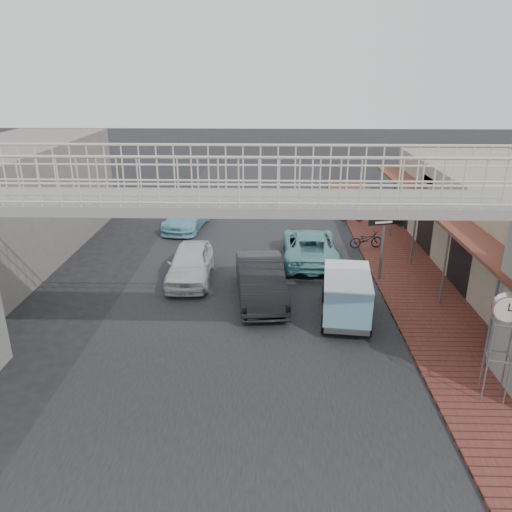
# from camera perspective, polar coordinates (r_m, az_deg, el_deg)

# --- Properties ---
(ground) EXTENTS (120.00, 120.00, 0.00)m
(ground) POSITION_cam_1_polar(r_m,az_deg,el_deg) (17.55, -0.80, -6.93)
(ground) COLOR black
(ground) RESTS_ON ground
(road_strip) EXTENTS (10.00, 60.00, 0.01)m
(road_strip) POSITION_cam_1_polar(r_m,az_deg,el_deg) (17.55, -0.80, -6.92)
(road_strip) COLOR black
(road_strip) RESTS_ON ground
(sidewalk) EXTENTS (3.00, 40.00, 0.10)m
(sidewalk) POSITION_cam_1_polar(r_m,az_deg,el_deg) (21.06, 17.53, -2.95)
(sidewalk) COLOR brown
(sidewalk) RESTS_ON ground
(footbridge) EXTENTS (16.40, 2.40, 6.34)m
(footbridge) POSITION_cam_1_polar(r_m,az_deg,el_deg) (12.58, -1.60, -2.46)
(footbridge) COLOR gray
(footbridge) RESTS_ON ground
(building_far_left) EXTENTS (5.00, 14.00, 5.00)m
(building_far_left) POSITION_cam_1_polar(r_m,az_deg,el_deg) (25.15, -26.27, 5.53)
(building_far_left) COLOR gray
(building_far_left) RESTS_ON ground
(white_hatchback) EXTENTS (1.76, 4.21, 1.43)m
(white_hatchback) POSITION_cam_1_polar(r_m,az_deg,el_deg) (20.43, -7.53, -0.84)
(white_hatchback) COLOR silver
(white_hatchback) RESTS_ON ground
(dark_sedan) EXTENTS (2.16, 4.89, 1.56)m
(dark_sedan) POSITION_cam_1_polar(r_m,az_deg,el_deg) (18.50, 0.52, -2.75)
(dark_sedan) COLOR black
(dark_sedan) RESTS_ON ground
(angkot_curb) EXTENTS (2.46, 5.15, 1.42)m
(angkot_curb) POSITION_cam_1_polar(r_m,az_deg,el_deg) (22.40, 6.16, 1.14)
(angkot_curb) COLOR #67ACB3
(angkot_curb) RESTS_ON ground
(angkot_far) EXTENTS (2.40, 4.74, 1.32)m
(angkot_far) POSITION_cam_1_polar(r_m,az_deg,el_deg) (27.38, -7.87, 4.55)
(angkot_far) COLOR #78B9D0
(angkot_far) RESTS_ON ground
(angkot_van) EXTENTS (1.93, 3.62, 1.70)m
(angkot_van) POSITION_cam_1_polar(r_m,az_deg,el_deg) (17.25, 10.30, -3.81)
(angkot_van) COLOR black
(angkot_van) RESTS_ON ground
(motorcycle_near) EXTENTS (1.66, 0.81, 0.83)m
(motorcycle_near) POSITION_cam_1_polar(r_m,az_deg,el_deg) (24.32, 12.46, 1.86)
(motorcycle_near) COLOR black
(motorcycle_near) RESTS_ON sidewalk
(motorcycle_far) EXTENTS (1.50, 0.52, 0.89)m
(motorcycle_far) POSITION_cam_1_polar(r_m,az_deg,el_deg) (28.45, 10.90, 4.73)
(motorcycle_far) COLOR black
(motorcycle_far) RESTS_ON sidewalk
(street_clock) EXTENTS (0.75, 0.68, 2.92)m
(street_clock) POSITION_cam_1_polar(r_m,az_deg,el_deg) (13.66, 26.71, -5.85)
(street_clock) COLOR #59595B
(street_clock) RESTS_ON sidewalk
(arrow_sign) EXTENTS (2.04, 1.35, 3.39)m
(arrow_sign) POSITION_cam_1_polar(r_m,az_deg,el_deg) (20.53, 16.67, 4.82)
(arrow_sign) COLOR #59595B
(arrow_sign) RESTS_ON sidewalk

